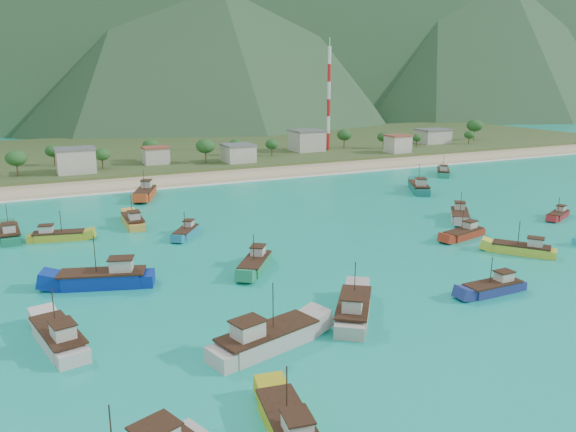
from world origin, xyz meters
name	(u,v)px	position (x,y,z in m)	size (l,w,h in m)	color
ground	(323,261)	(0.00, 0.00, 0.00)	(600.00, 600.00, 0.00)	#0E9A8F
beach	(188,180)	(0.00, 79.00, 0.00)	(400.00, 18.00, 1.20)	beige
land	(145,153)	(0.00, 140.00, 0.00)	(400.00, 110.00, 2.40)	#385123
surf_line	(198,185)	(0.00, 69.50, 0.00)	(400.00, 2.50, 0.08)	white
village	(205,151)	(12.13, 101.77, 4.74)	(216.84, 27.02, 7.52)	beige
vegetation	(182,150)	(4.76, 103.21, 5.14)	(270.46, 25.07, 8.96)	#235623
radio_tower	(329,99)	(61.38, 108.00, 20.15)	(1.20, 1.20, 37.10)	red
boat_1	(419,188)	(48.24, 37.48, 0.95)	(9.22, 12.72, 7.38)	#16665D
boat_6	(58,237)	(-37.44, 30.40, 0.65)	(10.12, 4.95, 5.75)	gold
boat_7	(290,429)	(-24.14, -38.19, 0.76)	(4.71, 11.10, 6.35)	#ADA619
boat_8	(558,216)	(57.36, 3.44, 0.48)	(8.36, 5.51, 4.78)	maroon
boat_9	(10,235)	(-45.23, 35.09, 0.79)	(3.86, 11.14, 6.49)	#146E49
boat_10	(255,264)	(-11.28, 1.01, 0.72)	(8.59, 10.14, 6.11)	#1C8255
boat_12	(443,173)	(69.86, 53.75, 0.76)	(9.10, 10.40, 6.34)	#1E8262
boat_13	(353,311)	(-7.16, -20.58, 0.93)	(10.20, 12.07, 7.27)	#A59F95
boat_14	(186,233)	(-15.81, 23.58, 0.52)	(6.86, 8.45, 5.03)	teal
boat_17	(59,339)	(-40.02, -13.06, 0.85)	(5.69, 12.01, 6.83)	beige
boat_18	(133,222)	(-23.33, 35.03, 0.75)	(3.42, 10.76, 6.31)	gold
boat_19	(522,250)	(31.41, -11.00, 0.69)	(8.57, 9.74, 5.95)	gold
boat_20	(105,279)	(-33.00, 3.36, 1.02)	(13.69, 7.66, 7.76)	navy
boat_21	(266,340)	(-19.89, -23.34, 1.01)	(13.63, 7.25, 7.73)	#B5ADA4
boat_23	(460,216)	(37.88, 11.09, 0.75)	(9.16, 10.28, 6.30)	#ACA39D
boat_24	(464,234)	(29.40, 0.52, 0.64)	(9.99, 5.06, 5.66)	maroon
boat_25	(145,193)	(-15.83, 60.29, 0.94)	(7.88, 12.89, 7.33)	#B6401A
boat_26	(494,288)	(14.32, -21.79, 0.62)	(9.49, 2.90, 5.59)	navy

